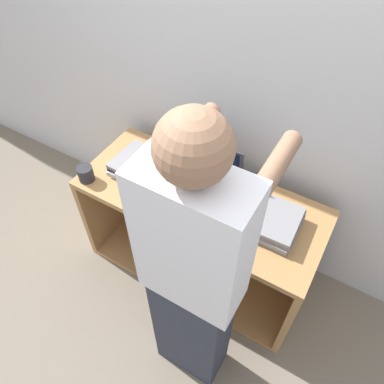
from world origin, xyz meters
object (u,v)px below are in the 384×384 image
object	(u,v)px
laptop_open	(205,184)
laptop_stack_right	(265,219)
person	(194,281)
laptop_stack_left	(144,167)
mug	(86,174)

from	to	relation	value
laptop_open	laptop_stack_right	world-z (taller)	laptop_open
laptop_stack_right	person	bearing A→B (deg)	-101.39
laptop_stack_left	laptop_stack_right	bearing A→B (deg)	0.41
laptop_open	laptop_stack_right	bearing A→B (deg)	-6.85
laptop_open	mug	size ratio (longest dim) A/B	3.69
laptop_stack_left	mug	size ratio (longest dim) A/B	3.93
laptop_stack_left	mug	bearing A→B (deg)	-139.74
laptop_open	person	xyz separation A→B (m)	(0.26, -0.57, 0.09)
person	mug	xyz separation A→B (m)	(-0.87, 0.31, -0.10)
laptop_open	laptop_stack_right	xyz separation A→B (m)	(0.37, -0.04, -0.02)
mug	laptop_stack_left	bearing A→B (deg)	40.26
person	mug	distance (m)	0.93
person	mug	size ratio (longest dim) A/B	18.75
laptop_stack_right	mug	size ratio (longest dim) A/B	3.89
laptop_open	person	size ratio (longest dim) A/B	0.20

